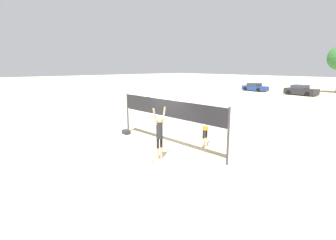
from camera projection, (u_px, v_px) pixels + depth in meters
ground_plane at (168, 145)px, 13.54m from camera, size 200.00×200.00×0.00m
volleyball_net at (168, 111)px, 13.18m from camera, size 7.39×0.09×2.43m
player_spiker at (159, 132)px, 11.33m from camera, size 0.28×0.73×2.30m
player_blocker at (205, 124)px, 12.91m from camera, size 0.28×0.72×2.27m
volleyball at (150, 159)px, 11.17m from camera, size 0.23×0.23×0.23m
gear_bag at (126, 132)px, 15.74m from camera, size 0.49×0.33×0.25m
parked_car_near at (255, 87)px, 42.72m from camera, size 4.32×2.28×1.30m
parked_car_mid at (301, 91)px, 36.63m from camera, size 4.38×2.28×1.44m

